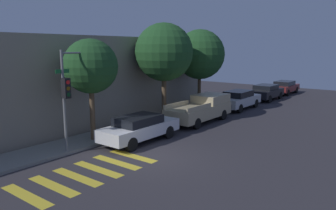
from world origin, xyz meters
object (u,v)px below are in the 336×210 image
(tree_near_corner, at_px, (91,67))
(tree_far_end, at_px, (200,55))
(sedan_tail_of_row, at_px, (285,87))
(traffic_light_pole, at_px, (71,83))
(pickup_truck, at_px, (202,108))
(sedan_far_end, at_px, (266,92))
(sedan_middle, at_px, (239,99))
(sedan_near_corner, at_px, (140,128))
(tree_midblock, at_px, (164,52))

(tree_near_corner, xyz_separation_m, tree_far_end, (10.14, 0.00, 0.42))
(sedan_tail_of_row, bearing_deg, traffic_light_pole, 177.15)
(traffic_light_pole, relative_size, tree_far_end, 0.77)
(pickup_truck, xyz_separation_m, tree_far_end, (2.69, 1.90, 3.43))
(sedan_far_end, bearing_deg, sedan_middle, -180.00)
(traffic_light_pole, height_order, sedan_near_corner, traffic_light_pole)
(sedan_near_corner, relative_size, sedan_far_end, 1.04)
(sedan_far_end, distance_m, tree_midblock, 13.45)
(sedan_middle, xyz_separation_m, tree_midblock, (-7.11, 1.90, 3.72))
(sedan_near_corner, distance_m, pickup_truck, 6.00)
(traffic_light_pole, distance_m, tree_far_end, 11.84)
(traffic_light_pole, xyz_separation_m, tree_near_corner, (1.63, 0.63, 0.64))
(sedan_near_corner, xyz_separation_m, sedan_tail_of_row, (22.34, 0.00, -0.02))
(sedan_near_corner, bearing_deg, tree_far_end, 12.34)
(traffic_light_pole, xyz_separation_m, sedan_far_end, (20.30, -1.27, -2.47))
(traffic_light_pole, height_order, tree_midblock, tree_midblock)
(sedan_near_corner, bearing_deg, tree_midblock, 23.22)
(sedan_middle, bearing_deg, sedan_near_corner, 180.00)
(tree_midblock, bearing_deg, pickup_truck, -50.48)
(sedan_tail_of_row, distance_m, tree_far_end, 14.24)
(sedan_near_corner, distance_m, sedan_far_end, 17.21)
(sedan_near_corner, xyz_separation_m, sedan_far_end, (17.21, 0.00, 0.02))
(sedan_near_corner, height_order, pickup_truck, pickup_truck)
(sedan_near_corner, height_order, sedan_middle, sedan_middle)
(sedan_tail_of_row, bearing_deg, sedan_far_end, 180.00)
(pickup_truck, distance_m, sedan_far_end, 11.22)
(sedan_far_end, xyz_separation_m, tree_far_end, (-8.53, 1.90, 3.53))
(traffic_light_pole, xyz_separation_m, sedan_near_corner, (3.09, -1.27, -2.49))
(sedan_tail_of_row, bearing_deg, sedan_middle, -180.00)
(sedan_tail_of_row, height_order, tree_far_end, tree_far_end)
(tree_near_corner, bearing_deg, tree_midblock, 0.00)
(sedan_tail_of_row, relative_size, tree_near_corner, 0.86)
(pickup_truck, bearing_deg, sedan_near_corner, 180.00)
(pickup_truck, xyz_separation_m, tree_midblock, (-1.57, 1.90, 3.64))
(traffic_light_pole, bearing_deg, sedan_near_corner, -22.26)
(tree_near_corner, distance_m, tree_midblock, 5.92)
(traffic_light_pole, bearing_deg, tree_near_corner, 21.22)
(sedan_near_corner, relative_size, sedan_tail_of_row, 1.02)
(sedan_near_corner, bearing_deg, sedan_tail_of_row, 0.00)
(tree_far_end, bearing_deg, traffic_light_pole, -176.92)
(sedan_tail_of_row, bearing_deg, sedan_near_corner, 180.00)
(sedan_middle, xyz_separation_m, tree_near_corner, (-12.99, 1.90, 3.09))
(pickup_truck, relative_size, tree_far_end, 0.86)
(tree_near_corner, relative_size, tree_far_end, 0.86)
(traffic_light_pole, bearing_deg, tree_far_end, 3.08)
(traffic_light_pole, distance_m, pickup_truck, 9.48)
(pickup_truck, bearing_deg, tree_midblock, 129.52)
(pickup_truck, relative_size, tree_near_corner, 1.00)
(pickup_truck, relative_size, sedan_far_end, 1.19)
(sedan_tail_of_row, bearing_deg, tree_midblock, 173.95)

